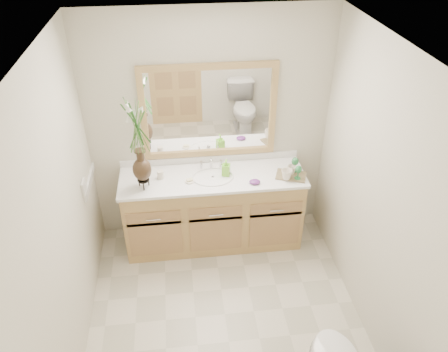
{
  "coord_description": "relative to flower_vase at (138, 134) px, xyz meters",
  "views": [
    {
      "loc": [
        -0.31,
        -2.55,
        3.25
      ],
      "look_at": [
        0.07,
        0.65,
        1.07
      ],
      "focal_mm": 35.0,
      "sensor_mm": 36.0,
      "label": 1
    }
  ],
  "objects": [
    {
      "name": "mug_right",
      "position": [
        1.45,
        0.04,
        -0.51
      ],
      "size": [
        0.1,
        0.1,
        0.09
      ],
      "primitive_type": "imported",
      "rotation": [
        0.0,
        0.0,
        0.13
      ],
      "color": "#EEE3CE",
      "rests_on": "tray"
    },
    {
      "name": "goblet_back",
      "position": [
        1.49,
        0.08,
        -0.46
      ],
      "size": [
        0.07,
        0.07,
        0.16
      ],
      "color": "#27773E",
      "rests_on": "tray"
    },
    {
      "name": "ceiling",
      "position": [
        0.67,
        -0.91,
        1.0
      ],
      "size": [
        2.4,
        2.6,
        0.02
      ],
      "primitive_type": "cube",
      "color": "white",
      "rests_on": "wall_back"
    },
    {
      "name": "soap_dish",
      "position": [
        0.44,
        0.04,
        -0.56
      ],
      "size": [
        0.1,
        0.1,
        0.03
      ],
      "color": "#EEE3CE",
      "rests_on": "counter"
    },
    {
      "name": "wall_right",
      "position": [
        1.87,
        -0.91,
        -0.2
      ],
      "size": [
        0.02,
        2.6,
        2.4
      ],
      "primitive_type": "cube",
      "color": "beige",
      "rests_on": "floor"
    },
    {
      "name": "floor",
      "position": [
        0.67,
        -0.91,
        -1.4
      ],
      "size": [
        2.6,
        2.6,
        0.0
      ],
      "primitive_type": "plane",
      "color": "beige",
      "rests_on": "ground"
    },
    {
      "name": "switch_plate",
      "position": [
        -0.52,
        -0.14,
        -0.42
      ],
      "size": [
        0.02,
        0.12,
        0.12
      ],
      "primitive_type": "cube",
      "color": "white",
      "rests_on": "wall_left"
    },
    {
      "name": "vanity",
      "position": [
        0.67,
        0.11,
        -1.0
      ],
      "size": [
        1.8,
        0.55,
        0.8
      ],
      "color": "tan",
      "rests_on": "floor"
    },
    {
      "name": "soap_bottle",
      "position": [
        0.8,
        0.12,
        -0.5
      ],
      "size": [
        0.09,
        0.09,
        0.15
      ],
      "primitive_type": "imported",
      "rotation": [
        0.0,
        0.0,
        -0.27
      ],
      "color": "#71CB2F",
      "rests_on": "counter"
    },
    {
      "name": "purple_dish",
      "position": [
        1.06,
        -0.07,
        -0.55
      ],
      "size": [
        0.13,
        0.12,
        0.04
      ],
      "primitive_type": "ellipsoid",
      "rotation": [
        0.0,
        0.0,
        -0.33
      ],
      "color": "#63287A",
      "rests_on": "counter"
    },
    {
      "name": "tumbler",
      "position": [
        0.16,
        0.13,
        -0.53
      ],
      "size": [
        0.06,
        0.06,
        0.08
      ],
      "primitive_type": "cylinder",
      "color": "#EEE3CE",
      "rests_on": "counter"
    },
    {
      "name": "sink",
      "position": [
        0.67,
        0.09,
        -0.63
      ],
      "size": [
        0.38,
        0.34,
        0.23
      ],
      "color": "white",
      "rests_on": "counter"
    },
    {
      "name": "mirror",
      "position": [
        0.67,
        0.37,
        0.0
      ],
      "size": [
        1.32,
        0.04,
        0.97
      ],
      "color": "white",
      "rests_on": "wall_back"
    },
    {
      "name": "wall_back",
      "position": [
        0.67,
        0.39,
        -0.2
      ],
      "size": [
        2.4,
        0.02,
        2.4
      ],
      "primitive_type": "cube",
      "color": "beige",
      "rests_on": "floor"
    },
    {
      "name": "goblet_front",
      "position": [
        1.49,
        -0.05,
        -0.46
      ],
      "size": [
        0.06,
        0.06,
        0.14
      ],
      "color": "#27773E",
      "rests_on": "tray"
    },
    {
      "name": "flower_vase",
      "position": [
        0.0,
        0.0,
        0.0
      ],
      "size": [
        0.21,
        0.21,
        0.85
      ],
      "rotation": [
        0.0,
        0.0,
        0.26
      ],
      "color": "black",
      "rests_on": "counter"
    },
    {
      "name": "counter",
      "position": [
        0.67,
        0.11,
        -0.59
      ],
      "size": [
        1.84,
        0.57,
        0.03
      ],
      "primitive_type": "cube",
      "color": "white",
      "rests_on": "vanity"
    },
    {
      "name": "mug_left",
      "position": [
        1.38,
        -0.04,
        -0.51
      ],
      "size": [
        0.13,
        0.13,
        0.11
      ],
      "primitive_type": "imported",
      "rotation": [
        0.0,
        0.0,
        0.31
      ],
      "color": "#EEE3CE",
      "rests_on": "tray"
    },
    {
      "name": "tray",
      "position": [
        1.44,
        0.01,
        -0.57
      ],
      "size": [
        0.34,
        0.28,
        0.01
      ],
      "primitive_type": "cube",
      "rotation": [
        0.0,
        0.0,
        -0.35
      ],
      "color": "brown",
      "rests_on": "counter"
    },
    {
      "name": "wall_left",
      "position": [
        -0.53,
        -0.91,
        -0.2
      ],
      "size": [
        0.02,
        2.6,
        2.4
      ],
      "primitive_type": "cube",
      "color": "beige",
      "rests_on": "floor"
    }
  ]
}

